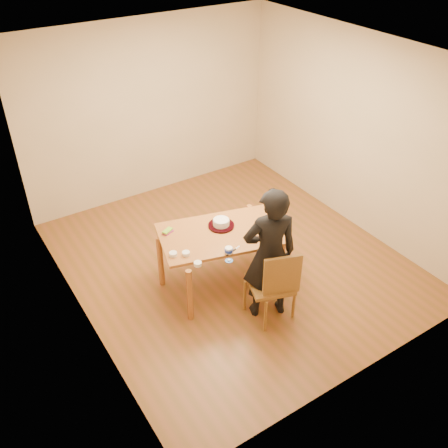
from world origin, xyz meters
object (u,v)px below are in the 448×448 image
cake_plate (221,225)px  cake (221,222)px  dining_table (222,234)px  dining_chair (270,284)px  person (269,255)px

cake_plate → cake: (0.00, 0.00, 0.04)m
dining_table → cake_plate: bearing=75.3°
dining_table → cake: size_ratio=7.36×
dining_table → dining_chair: 0.84m
dining_chair → person: 0.38m
cake_plate → person: person is taller
cake_plate → dining_chair: bearing=-84.5°
cake_plate → person: bearing=-84.2°
dining_table → dining_chair: bearing=-64.0°
dining_table → cake: cake is taller
cake → person: size_ratio=0.12×
dining_table → cake: 0.15m
dining_table → dining_chair: size_ratio=3.11×
dining_chair → person: person is taller
cake_plate → dining_table: bearing=-119.8°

